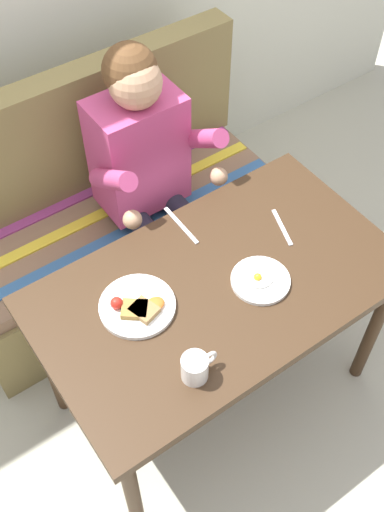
% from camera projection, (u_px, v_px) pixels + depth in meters
% --- Properties ---
extents(ground_plane, '(8.00, 8.00, 0.00)m').
position_uv_depth(ground_plane, '(213.00, 387.00, 2.54)').
color(ground_plane, '#AFAD97').
extents(table, '(1.20, 0.70, 0.73)m').
position_uv_depth(table, '(218.00, 298.00, 2.04)').
color(table, '#392616').
rests_on(table, ground).
extents(couch, '(1.44, 0.56, 1.00)m').
position_uv_depth(couch, '(112.00, 223.00, 2.68)').
color(couch, olive).
rests_on(couch, ground).
extents(person, '(0.45, 0.61, 1.21)m').
position_uv_depth(person, '(149.00, 166.00, 2.31)').
color(person, '#B93F72').
rests_on(person, ground).
extents(plate_breakfast, '(0.24, 0.24, 0.05)m').
position_uv_depth(plate_breakfast, '(138.00, 306.00, 1.90)').
color(plate_breakfast, white).
rests_on(plate_breakfast, table).
extents(plate_eggs, '(0.19, 0.19, 0.04)m').
position_uv_depth(plate_eggs, '(260.00, 280.00, 1.97)').
color(plate_eggs, white).
rests_on(plate_eggs, table).
extents(coffee_mug, '(0.12, 0.08, 0.09)m').
position_uv_depth(coffee_mug, '(195.00, 367.00, 1.73)').
color(coffee_mug, white).
rests_on(coffee_mug, table).
extents(fork, '(0.07, 0.17, 0.00)m').
position_uv_depth(fork, '(282.00, 227.00, 2.12)').
color(fork, silver).
rests_on(fork, table).
extents(knife, '(0.02, 0.20, 0.00)m').
position_uv_depth(knife, '(181.00, 225.00, 2.13)').
color(knife, silver).
rests_on(knife, table).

